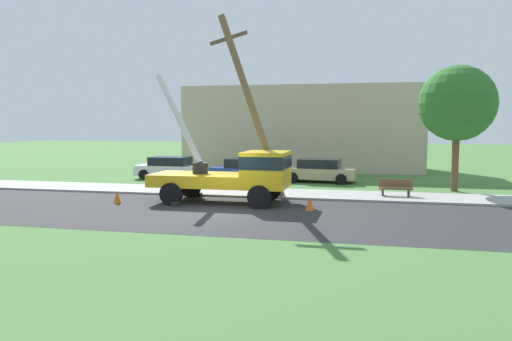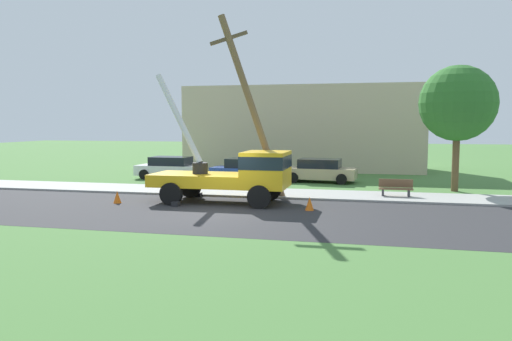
% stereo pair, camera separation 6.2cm
% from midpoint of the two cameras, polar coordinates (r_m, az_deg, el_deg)
% --- Properties ---
extents(ground_plane, '(120.00, 120.00, 0.00)m').
position_cam_midpoint_polar(ground_plane, '(31.70, 2.07, -1.07)').
color(ground_plane, '#477538').
extents(road_asphalt, '(80.00, 8.22, 0.01)m').
position_cam_midpoint_polar(road_asphalt, '(20.16, -4.37, -4.84)').
color(road_asphalt, '#2B2B2D').
rests_on(road_asphalt, ground).
extents(sidewalk_strip, '(80.00, 3.15, 0.10)m').
position_cam_midpoint_polar(sidewalk_strip, '(25.57, -0.59, -2.53)').
color(sidewalk_strip, '#9E9E99').
rests_on(sidewalk_strip, ground).
extents(utility_truck, '(6.76, 3.20, 5.98)m').
position_cam_midpoint_polar(utility_truck, '(22.33, -2.16, -0.18)').
color(utility_truck, gold).
rests_on(utility_truck, ground).
extents(leaning_utility_pole, '(3.42, 1.60, 8.62)m').
position_cam_midpoint_polar(leaning_utility_pole, '(23.52, -0.60, 7.43)').
color(leaning_utility_pole, brown).
rests_on(leaning_utility_pole, ground).
extents(traffic_cone_ahead, '(0.36, 0.36, 0.56)m').
position_cam_midpoint_polar(traffic_cone_ahead, '(20.73, 6.08, -3.79)').
color(traffic_cone_ahead, orange).
rests_on(traffic_cone_ahead, ground).
extents(traffic_cone_behind, '(0.36, 0.36, 0.56)m').
position_cam_midpoint_polar(traffic_cone_behind, '(23.28, -15.69, -2.95)').
color(traffic_cone_behind, orange).
rests_on(traffic_cone_behind, ground).
extents(parked_sedan_white, '(4.41, 2.04, 1.42)m').
position_cam_midpoint_polar(parked_sedan_white, '(32.77, -9.83, 0.32)').
color(parked_sedan_white, silver).
rests_on(parked_sedan_white, ground).
extents(parked_sedan_blue, '(4.54, 2.27, 1.42)m').
position_cam_midpoint_polar(parked_sedan_blue, '(30.68, -1.07, 0.06)').
color(parked_sedan_blue, '#263F99').
rests_on(parked_sedan_blue, ground).
extents(parked_sedan_tan, '(4.52, 2.23, 1.42)m').
position_cam_midpoint_polar(parked_sedan_tan, '(30.60, 7.20, 0.00)').
color(parked_sedan_tan, tan).
rests_on(parked_sedan_tan, ground).
extents(park_bench, '(1.60, 0.45, 0.90)m').
position_cam_midpoint_polar(park_bench, '(24.92, 15.63, -1.98)').
color(park_bench, brown).
rests_on(park_bench, ground).
extents(roadside_tree_near, '(3.95, 3.95, 6.61)m').
position_cam_midpoint_polar(roadside_tree_near, '(28.21, 22.01, 7.11)').
color(roadside_tree_near, brown).
rests_on(roadside_tree_near, ground).
extents(lowrise_building_backdrop, '(18.00, 6.00, 6.40)m').
position_cam_midpoint_polar(lowrise_building_backdrop, '(39.35, 5.39, 4.86)').
color(lowrise_building_backdrop, '#C6B293').
rests_on(lowrise_building_backdrop, ground).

